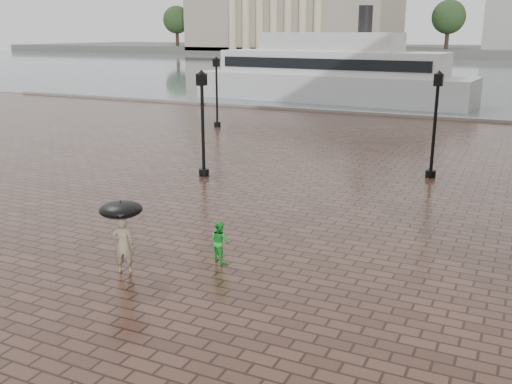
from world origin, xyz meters
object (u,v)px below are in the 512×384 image
(street_lamps, at_px, (354,108))
(ferry_near, at_px, (331,73))
(child_pedestrian, at_px, (220,241))
(adult_pedestrian, at_px, (123,245))

(street_lamps, bearing_deg, ferry_near, 111.04)
(child_pedestrian, bearing_deg, ferry_near, -52.59)
(street_lamps, height_order, ferry_near, ferry_near)
(adult_pedestrian, bearing_deg, child_pedestrian, -162.82)
(ferry_near, bearing_deg, child_pedestrian, -72.23)
(adult_pedestrian, bearing_deg, street_lamps, -118.34)
(child_pedestrian, xyz_separation_m, ferry_near, (-9.13, 37.35, 1.90))
(street_lamps, xyz_separation_m, adult_pedestrian, (-1.11, -17.38, -1.57))
(ferry_near, bearing_deg, adult_pedestrian, -75.49)
(child_pedestrian, height_order, ferry_near, ferry_near)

